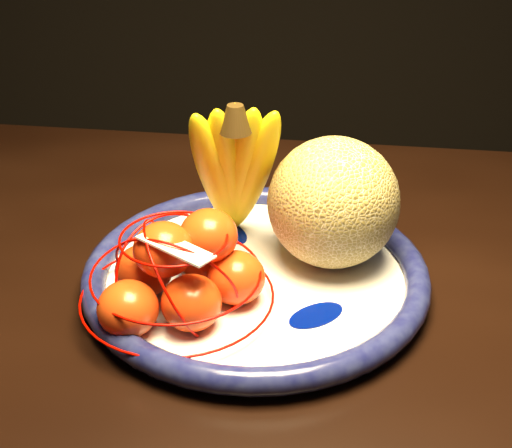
{
  "coord_description": "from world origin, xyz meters",
  "views": [
    {
      "loc": [
        -0.15,
        -0.47,
        1.23
      ],
      "look_at": [
        -0.17,
        0.16,
        0.86
      ],
      "focal_mm": 50.0,
      "sensor_mm": 36.0,
      "label": 1
    }
  ],
  "objects_px": {
    "fruit_bowl": "(256,274)",
    "cantaloupe": "(333,202)",
    "dining_table": "(413,412)",
    "banana_bunch": "(234,165)",
    "mandarin_bag": "(181,273)"
  },
  "relations": [
    {
      "from": "fruit_bowl",
      "to": "banana_bunch",
      "type": "xyz_separation_m",
      "value": [
        -0.02,
        0.07,
        0.1
      ]
    },
    {
      "from": "fruit_bowl",
      "to": "banana_bunch",
      "type": "relative_size",
      "value": 1.9
    },
    {
      "from": "banana_bunch",
      "to": "mandarin_bag",
      "type": "height_order",
      "value": "banana_bunch"
    },
    {
      "from": "mandarin_bag",
      "to": "dining_table",
      "type": "bearing_deg",
      "value": -10.41
    },
    {
      "from": "cantaloupe",
      "to": "mandarin_bag",
      "type": "distance_m",
      "value": 0.18
    },
    {
      "from": "dining_table",
      "to": "fruit_bowl",
      "type": "bearing_deg",
      "value": 155.51
    },
    {
      "from": "dining_table",
      "to": "cantaloupe",
      "type": "distance_m",
      "value": 0.23
    },
    {
      "from": "cantaloupe",
      "to": "banana_bunch",
      "type": "xyz_separation_m",
      "value": [
        -0.11,
        0.03,
        0.03
      ]
    },
    {
      "from": "cantaloupe",
      "to": "fruit_bowl",
      "type": "bearing_deg",
      "value": -157.31
    },
    {
      "from": "fruit_bowl",
      "to": "mandarin_bag",
      "type": "height_order",
      "value": "mandarin_bag"
    },
    {
      "from": "fruit_bowl",
      "to": "banana_bunch",
      "type": "bearing_deg",
      "value": 110.48
    },
    {
      "from": "fruit_bowl",
      "to": "cantaloupe",
      "type": "xyz_separation_m",
      "value": [
        0.08,
        0.03,
        0.07
      ]
    },
    {
      "from": "dining_table",
      "to": "banana_bunch",
      "type": "relative_size",
      "value": 8.8
    },
    {
      "from": "dining_table",
      "to": "cantaloupe",
      "type": "height_order",
      "value": "cantaloupe"
    },
    {
      "from": "dining_table",
      "to": "mandarin_bag",
      "type": "relative_size",
      "value": 6.83
    }
  ]
}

